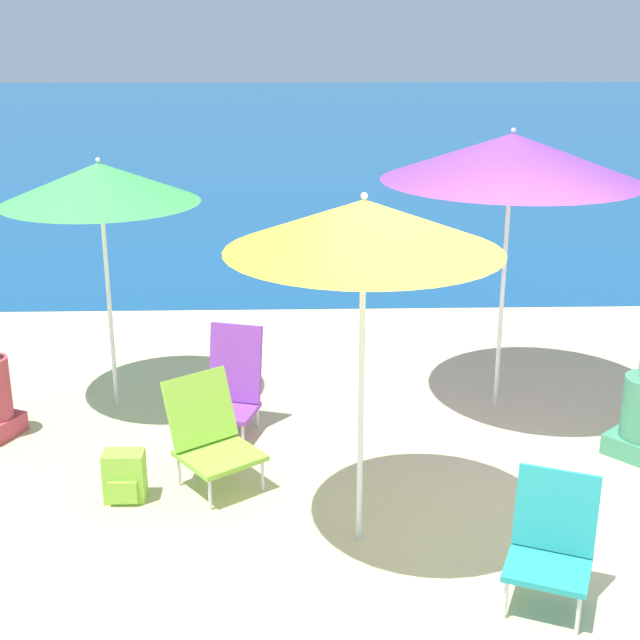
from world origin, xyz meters
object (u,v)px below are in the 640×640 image
(beach_chair_purple, at_px, (232,383))
(beach_chair_lime, at_px, (210,433))
(beach_umbrella_purple, at_px, (512,157))
(beach_umbrella_yellow, at_px, (364,226))
(beach_umbrella_green, at_px, (100,183))
(beach_chair_teal, at_px, (552,539))
(backpack_lime, at_px, (125,477))

(beach_chair_purple, xyz_separation_m, beach_chair_lime, (-0.10, -0.89, -0.01))
(beach_umbrella_purple, bearing_deg, beach_umbrella_yellow, -122.62)
(beach_umbrella_green, bearing_deg, beach_chair_purple, -27.09)
(beach_chair_purple, relative_size, beach_chair_lime, 1.09)
(beach_umbrella_purple, height_order, beach_chair_lime, beach_umbrella_purple)
(beach_chair_teal, xyz_separation_m, backpack_lime, (-2.62, 1.19, -0.22))
(beach_umbrella_green, distance_m, beach_chair_purple, 1.92)
(beach_umbrella_green, relative_size, beach_chair_lime, 2.72)
(beach_umbrella_green, bearing_deg, backpack_lime, -77.37)
(beach_chair_teal, bearing_deg, beach_chair_lime, 168.03)
(beach_umbrella_purple, height_order, beach_chair_teal, beach_umbrella_purple)
(beach_umbrella_purple, xyz_separation_m, beach_chair_teal, (-0.29, -2.73, -1.74))
(beach_umbrella_purple, xyz_separation_m, beach_umbrella_green, (-3.28, 0.13, -0.21))
(beach_umbrella_purple, relative_size, beach_chair_purple, 2.78)
(beach_chair_purple, height_order, beach_chair_teal, beach_chair_purple)
(beach_umbrella_purple, relative_size, beach_umbrella_yellow, 1.05)
(beach_umbrella_purple, relative_size, beach_umbrella_green, 1.11)
(beach_chair_purple, distance_m, beach_chair_teal, 3.02)
(beach_umbrella_green, bearing_deg, beach_umbrella_purple, -2.19)
(beach_chair_purple, relative_size, backpack_lime, 2.38)
(beach_umbrella_green, xyz_separation_m, beach_chair_lime, (0.95, -1.43, -1.53))
(beach_chair_lime, bearing_deg, beach_umbrella_yellow, -73.94)
(beach_umbrella_purple, bearing_deg, backpack_lime, -152.09)
(beach_chair_lime, bearing_deg, beach_umbrella_green, 87.24)
(beach_umbrella_green, distance_m, beach_chair_teal, 4.41)
(beach_umbrella_purple, bearing_deg, beach_chair_purple, -169.58)
(beach_umbrella_green, bearing_deg, beach_chair_lime, -56.46)
(beach_umbrella_purple, distance_m, beach_chair_teal, 3.25)
(beach_umbrella_purple, height_order, beach_umbrella_green, beach_umbrella_purple)
(beach_chair_lime, distance_m, backpack_lime, 0.66)
(beach_umbrella_purple, xyz_separation_m, beach_chair_lime, (-2.34, -1.30, -1.74))
(beach_umbrella_purple, xyz_separation_m, beach_umbrella_yellow, (-1.33, -2.08, -0.09))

